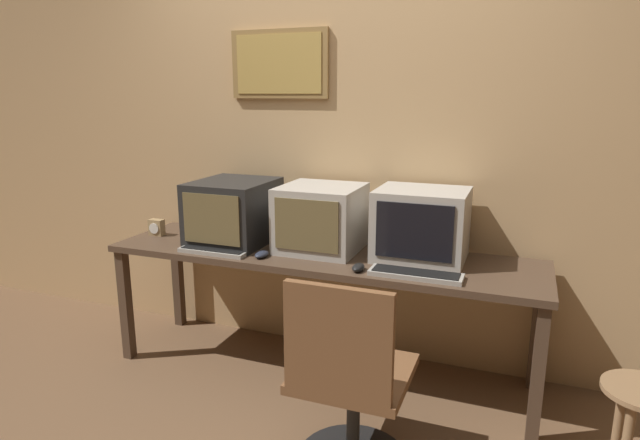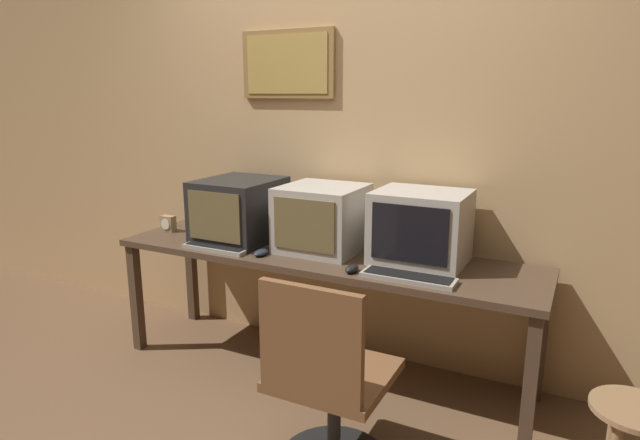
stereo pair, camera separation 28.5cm
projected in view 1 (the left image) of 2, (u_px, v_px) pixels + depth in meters
wall_back at (342, 137)px, 3.08m from camera, size 8.00×0.08×2.60m
desk at (320, 265)px, 2.91m from camera, size 2.35×0.61×0.70m
monitor_left at (234, 212)px, 3.07m from camera, size 0.42×0.48×0.36m
monitor_center at (321, 218)px, 2.92m from camera, size 0.43×0.43×0.35m
monitor_right at (421, 224)px, 2.76m from camera, size 0.46×0.39×0.37m
keyboard_main at (215, 250)px, 2.89m from camera, size 0.39×0.13×0.03m
keyboard_side at (416, 274)px, 2.51m from camera, size 0.44×0.13×0.03m
mouse_near_keyboard at (262, 254)px, 2.81m from camera, size 0.06×0.11×0.03m
mouse_far_corner at (358, 268)px, 2.59m from camera, size 0.06×0.10×0.04m
desk_clock at (157, 227)px, 3.24m from camera, size 0.09×0.05×0.10m
office_chair at (349, 392)px, 2.15m from camera, size 0.48×0.48×0.88m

